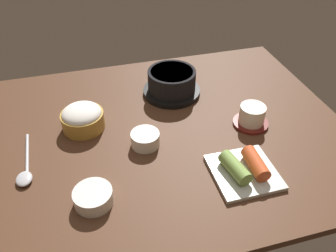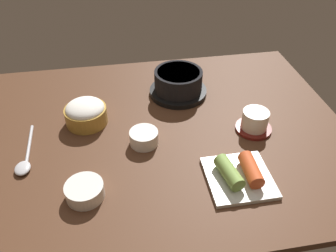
{
  "view_description": "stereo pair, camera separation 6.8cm",
  "coord_description": "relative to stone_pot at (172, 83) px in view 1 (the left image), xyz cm",
  "views": [
    {
      "loc": [
        -16.12,
        -67.61,
        60.2
      ],
      "look_at": [
        2.0,
        -2.0,
        5.0
      ],
      "focal_mm": 36.77,
      "sensor_mm": 36.0,
      "label": 1
    },
    {
      "loc": [
        -9.5,
        -69.09,
        60.2
      ],
      "look_at": [
        2.0,
        -2.0,
        5.0
      ],
      "focal_mm": 36.77,
      "sensor_mm": 36.0,
      "label": 2
    }
  ],
  "objects": [
    {
      "name": "dining_table",
      "position": [
        -8.31,
        -16.68,
        -4.75
      ],
      "size": [
        100.0,
        76.0,
        2.0
      ],
      "primitive_type": "cube",
      "color": "#4C2D1C",
      "rests_on": "ground"
    },
    {
      "name": "stone_pot",
      "position": [
        0.0,
        0.0,
        0.0
      ],
      "size": [
        17.2,
        17.2,
        7.62
      ],
      "color": "black",
      "rests_on": "dining_table"
    },
    {
      "name": "rice_bowl",
      "position": [
        -27.06,
        -9.68,
        -0.48
      ],
      "size": [
        11.17,
        11.17,
        6.57
      ],
      "color": "#B78C38",
      "rests_on": "dining_table"
    },
    {
      "name": "tea_cup_with_saucer",
      "position": [
        16.39,
        -20.24,
        -1.03
      ],
      "size": [
        9.5,
        9.5,
        5.79
      ],
      "color": "maroon",
      "rests_on": "dining_table"
    },
    {
      "name": "banchan_cup_center",
      "position": [
        -12.78,
        -20.76,
        -1.81
      ],
      "size": [
        7.2,
        7.2,
        3.64
      ],
      "color": "white",
      "rests_on": "dining_table"
    },
    {
      "name": "kimchi_plate",
      "position": [
        6.78,
        -36.53,
        -2.15
      ],
      "size": [
        14.39,
        14.39,
        4.45
      ],
      "color": "silver",
      "rests_on": "dining_table"
    },
    {
      "name": "side_bowl_near",
      "position": [
        -27.14,
        -35.58,
        -1.98
      ],
      "size": [
        8.28,
        8.28,
        3.29
      ],
      "color": "white",
      "rests_on": "dining_table"
    },
    {
      "name": "spoon",
      "position": [
        -41.45,
        -22.9,
        -3.14
      ],
      "size": [
        3.6,
        18.34,
        1.35
      ],
      "color": "#B7B7BC",
      "rests_on": "dining_table"
    }
  ]
}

